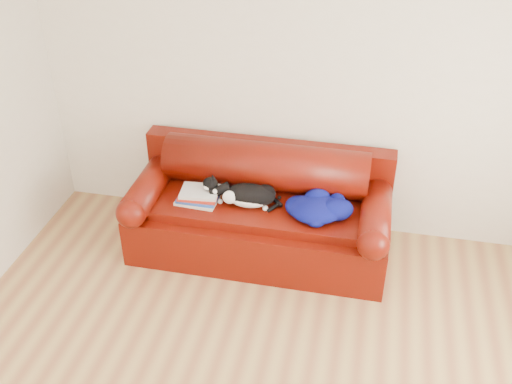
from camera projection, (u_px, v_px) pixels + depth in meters
room_shell at (280, 179)px, 2.94m from camera, size 4.52×4.02×2.61m
sofa_base at (260, 227)px, 5.00m from camera, size 2.10×0.90×0.50m
sofa_back at (266, 181)px, 5.03m from camera, size 2.10×1.01×0.88m
book_stack at (199, 195)px, 4.83m from camera, size 0.34×0.27×0.10m
cat at (249, 196)px, 4.77m from camera, size 0.60×0.33×0.21m
blanket at (318, 207)px, 4.66m from camera, size 0.62×0.51×0.16m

